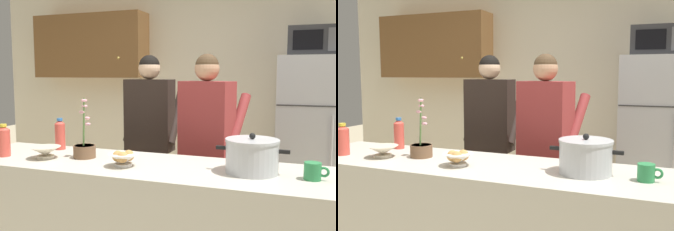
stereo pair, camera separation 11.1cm
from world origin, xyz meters
The scene contains 12 objects.
back_wall_unit centered at (-0.28, 2.26, 1.39)m, with size 6.00×0.48×2.60m.
refrigerator centered at (1.04, 1.85, 0.83)m, with size 0.64×0.68×1.66m.
microwave centered at (1.04, 1.83, 1.80)m, with size 0.48×0.37×0.28m.
person_near_pot centered at (-0.32, 0.96, 1.03)m, with size 0.50×0.41×1.65m.
person_by_sink centered at (0.26, 0.73, 1.02)m, with size 0.58×0.51×1.64m.
cooking_pot centered at (0.71, 0.02, 1.02)m, with size 0.42×0.31×0.23m.
coffee_mug centered at (1.04, -0.01, 0.97)m, with size 0.13×0.09×0.10m.
bread_bowl centered at (-0.05, -0.10, 0.97)m, with size 0.19×0.19×0.10m.
empty_bowl centered at (-0.65, -0.08, 0.97)m, with size 0.21×0.21×0.08m.
bottle_near_edge centered at (-0.96, -0.12, 1.03)m, with size 0.09×0.09×0.22m.
bottle_mid_counter centered at (-0.74, 0.21, 1.04)m, with size 0.08×0.08×0.24m.
potted_orchid centered at (-0.41, 0.03, 0.99)m, with size 0.15×0.15×0.41m.
Camera 2 is at (1.09, -2.11, 1.49)m, focal length 40.47 mm.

